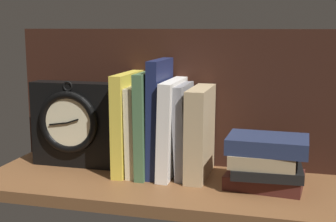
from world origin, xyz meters
The scene contains 11 objects.
ground_plane centered at (0.00, 0.00, -1.25)cm, with size 78.23×29.32×2.50cm, color brown.
back_panel centered at (0.00, 14.06, 16.20)cm, with size 78.23×1.20×32.39cm, color black.
book_yellow_seinlanguage centered at (-8.73, 5.26, 11.33)cm, with size 2.68×15.95×22.66cm, color gold.
book_cream_twain centered at (-6.09, 5.26, 9.99)cm, with size 1.99×14.76×19.99cm, color beige.
book_green_romantic centered at (-3.70, 5.26, 11.56)cm, with size 2.18×16.36×23.12cm, color #476B44.
book_navy_bierce centered at (-1.14, 5.26, 12.92)cm, with size 2.35×14.25×25.84cm, color #192147.
book_white_catcher centered at (1.70, 5.26, 10.67)cm, with size 2.72×16.41×21.34cm, color silver.
book_gray_chess centered at (4.55, 5.26, 10.25)cm, with size 2.39×12.63×20.50cm, color gray.
book_tan_shortstories centered at (8.10, 5.26, 9.95)cm, with size 4.09×15.60×19.89cm, color tan.
framed_clock centered at (-22.61, 5.37, 10.24)cm, with size 20.07×6.27×20.64cm.
book_stack_side centered at (22.60, 1.29, 5.48)cm, with size 16.88×13.62×10.95cm.
Camera 1 is at (26.67, -93.08, 32.98)cm, focal length 49.69 mm.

